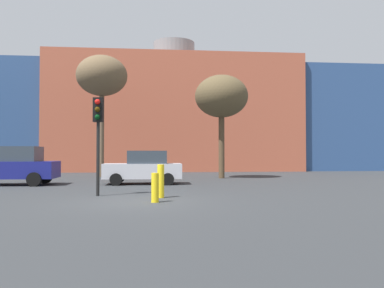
{
  "coord_description": "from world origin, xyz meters",
  "views": [
    {
      "loc": [
        0.59,
        -12.82,
        1.55
      ],
      "look_at": [
        2.47,
        7.09,
        2.05
      ],
      "focal_mm": 36.29,
      "sensor_mm": 36.0,
      "label": 1
    }
  ],
  "objects_px": {
    "bare_tree_2": "(102,77)",
    "bollard_yellow_1": "(155,188)",
    "traffic_light_island": "(98,123)",
    "bollard_yellow_0": "(161,181)",
    "parked_car_1": "(12,166)",
    "bare_tree_1": "(221,97)",
    "parked_car_2": "(144,167)"
  },
  "relations": [
    {
      "from": "bare_tree_2",
      "to": "bollard_yellow_1",
      "type": "xyz_separation_m",
      "value": [
        3.56,
        -13.79,
        -6.22
      ]
    },
    {
      "from": "traffic_light_island",
      "to": "bollard_yellow_0",
      "type": "relative_size",
      "value": 3.09
    },
    {
      "from": "parked_car_1",
      "to": "bare_tree_1",
      "type": "bearing_deg",
      "value": -159.22
    },
    {
      "from": "parked_car_2",
      "to": "bare_tree_1",
      "type": "distance_m",
      "value": 7.68
    },
    {
      "from": "traffic_light_island",
      "to": "bollard_yellow_0",
      "type": "bearing_deg",
      "value": 74.45
    },
    {
      "from": "parked_car_1",
      "to": "bare_tree_2",
      "type": "height_order",
      "value": "bare_tree_2"
    },
    {
      "from": "parked_car_1",
      "to": "traffic_light_island",
      "type": "height_order",
      "value": "traffic_light_island"
    },
    {
      "from": "parked_car_1",
      "to": "traffic_light_island",
      "type": "bearing_deg",
      "value": 132.38
    },
    {
      "from": "bare_tree_2",
      "to": "bollard_yellow_1",
      "type": "height_order",
      "value": "bare_tree_2"
    },
    {
      "from": "bare_tree_1",
      "to": "bollard_yellow_0",
      "type": "bearing_deg",
      "value": -110.74
    },
    {
      "from": "parked_car_1",
      "to": "bare_tree_1",
      "type": "xyz_separation_m",
      "value": [
        11.22,
        4.26,
        4.18
      ]
    },
    {
      "from": "bollard_yellow_1",
      "to": "traffic_light_island",
      "type": "bearing_deg",
      "value": 135.19
    },
    {
      "from": "parked_car_2",
      "to": "bollard_yellow_0",
      "type": "xyz_separation_m",
      "value": [
        0.77,
        -6.23,
        -0.26
      ]
    },
    {
      "from": "parked_car_2",
      "to": "bollard_yellow_1",
      "type": "bearing_deg",
      "value": 94.37
    },
    {
      "from": "parked_car_2",
      "to": "bollard_yellow_0",
      "type": "distance_m",
      "value": 6.29
    },
    {
      "from": "parked_car_1",
      "to": "bollard_yellow_1",
      "type": "relative_size",
      "value": 4.7
    },
    {
      "from": "parked_car_2",
      "to": "bare_tree_2",
      "type": "height_order",
      "value": "bare_tree_2"
    },
    {
      "from": "traffic_light_island",
      "to": "bare_tree_1",
      "type": "height_order",
      "value": "bare_tree_1"
    },
    {
      "from": "parked_car_1",
      "to": "bare_tree_1",
      "type": "height_order",
      "value": "bare_tree_1"
    },
    {
      "from": "bare_tree_1",
      "to": "bollard_yellow_0",
      "type": "xyz_separation_m",
      "value": [
        -3.97,
        -10.49,
        -4.55
      ]
    },
    {
      "from": "parked_car_2",
      "to": "traffic_light_island",
      "type": "relative_size",
      "value": 1.08
    },
    {
      "from": "bollard_yellow_0",
      "to": "bare_tree_2",
      "type": "bearing_deg",
      "value": 106.71
    },
    {
      "from": "bare_tree_1",
      "to": "traffic_light_island",
      "type": "bearing_deg",
      "value": -122.91
    },
    {
      "from": "parked_car_1",
      "to": "bollard_yellow_0",
      "type": "height_order",
      "value": "parked_car_1"
    },
    {
      "from": "parked_car_1",
      "to": "bollard_yellow_1",
      "type": "xyz_separation_m",
      "value": [
        7.05,
        -7.51,
        -0.48
      ]
    },
    {
      "from": "bare_tree_2",
      "to": "bollard_yellow_1",
      "type": "distance_m",
      "value": 15.54
    },
    {
      "from": "parked_car_2",
      "to": "bollard_yellow_1",
      "type": "xyz_separation_m",
      "value": [
        0.57,
        -7.51,
        -0.38
      ]
    },
    {
      "from": "parked_car_1",
      "to": "bollard_yellow_0",
      "type": "bearing_deg",
      "value": 139.28
    },
    {
      "from": "bare_tree_2",
      "to": "traffic_light_island",
      "type": "bearing_deg",
      "value": -82.86
    },
    {
      "from": "parked_car_2",
      "to": "bare_tree_2",
      "type": "bearing_deg",
      "value": -64.57
    },
    {
      "from": "bollard_yellow_1",
      "to": "bare_tree_1",
      "type": "bearing_deg",
      "value": 70.48
    },
    {
      "from": "parked_car_2",
      "to": "traffic_light_island",
      "type": "height_order",
      "value": "traffic_light_island"
    }
  ]
}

